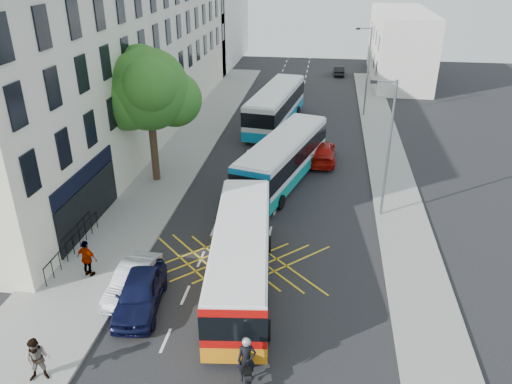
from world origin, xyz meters
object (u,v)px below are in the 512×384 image
at_px(motorbike, 247,362).
at_px(distant_car_grey, 288,84).
at_px(lamp_far, 367,68).
at_px(parked_car_silver, 133,280).
at_px(red_hatchback, 321,152).
at_px(street_tree, 148,90).
at_px(pedestrian_far, 87,259).
at_px(bus_near, 241,256).
at_px(distant_car_dark, 339,71).
at_px(parked_car_blue, 140,292).
at_px(pedestrian_near, 38,360).
at_px(bus_far, 276,106).
at_px(bus_mid, 283,159).
at_px(lamp_near, 387,143).

height_order(motorbike, distant_car_grey, motorbike).
height_order(lamp_far, parked_car_silver, lamp_far).
relative_size(red_hatchback, distant_car_grey, 0.94).
xyz_separation_m(street_tree, pedestrian_far, (0.40, -11.30, -5.19)).
xyz_separation_m(distant_car_grey, pedestrian_far, (-6.50, -37.05, 0.36)).
bearing_deg(pedestrian_far, street_tree, -74.52).
height_order(bus_near, distant_car_dark, bus_near).
xyz_separation_m(parked_car_blue, parked_car_silver, (-0.70, 0.96, -0.11)).
relative_size(red_hatchback, pedestrian_near, 2.73).
xyz_separation_m(bus_far, distant_car_grey, (0.11, 12.62, -1.02)).
relative_size(street_tree, parked_car_blue, 1.94).
height_order(bus_mid, parked_car_blue, bus_mid).
bearing_deg(street_tree, red_hatchback, 25.29).
relative_size(lamp_near, parked_car_silver, 1.97).
distance_m(pedestrian_near, pedestrian_far, 6.47).
bearing_deg(lamp_far, parked_car_silver, -112.06).
bearing_deg(lamp_far, bus_far, -153.77).
distance_m(street_tree, bus_near, 14.13).
relative_size(lamp_near, distant_car_dark, 2.25).
relative_size(bus_far, red_hatchback, 2.44).
relative_size(lamp_near, distant_car_grey, 1.50).
xyz_separation_m(bus_near, motorbike, (1.16, -5.78, -0.63)).
relative_size(bus_near, parked_car_silver, 2.72).
distance_m(lamp_far, pedestrian_near, 37.30).
bearing_deg(motorbike, lamp_far, 66.55).
distance_m(lamp_near, pedestrian_far, 16.93).
height_order(bus_near, parked_car_blue, bus_near).
xyz_separation_m(bus_mid, bus_far, (-1.79, 12.05, 0.09)).
height_order(parked_car_blue, pedestrian_far, pedestrian_far).
bearing_deg(parked_car_blue, red_hatchback, 60.42).
bearing_deg(red_hatchback, bus_far, -62.46).
height_order(parked_car_blue, distant_car_grey, parked_car_blue).
bearing_deg(lamp_near, bus_mid, 146.60).
xyz_separation_m(lamp_far, distant_car_grey, (-7.81, 8.71, -3.88)).
xyz_separation_m(street_tree, bus_far, (6.78, 13.13, -4.53)).
relative_size(bus_near, pedestrian_far, 5.80).
distance_m(red_hatchback, pedestrian_far, 19.69).
relative_size(lamp_far, motorbike, 3.48).
bearing_deg(distant_car_grey, parked_car_silver, -95.66).
bearing_deg(red_hatchback, parked_car_silver, 63.70).
bearing_deg(bus_far, street_tree, -109.42).
height_order(lamp_near, bus_mid, lamp_near).
relative_size(street_tree, bus_near, 0.80).
xyz_separation_m(bus_near, parked_car_silver, (-4.85, -1.24, -0.94)).
distance_m(lamp_near, motorbike, 15.26).
distance_m(distant_car_grey, distant_car_dark, 10.23).
height_order(pedestrian_near, pedestrian_far, pedestrian_far).
distance_m(lamp_near, pedestrian_near, 20.08).
height_order(lamp_far, parked_car_blue, lamp_far).
distance_m(motorbike, parked_car_silver, 7.54).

